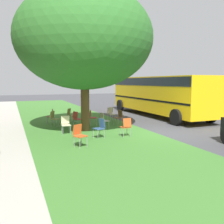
{
  "coord_description": "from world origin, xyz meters",
  "views": [
    {
      "loc": [
        -10.65,
        6.79,
        2.53
      ],
      "look_at": [
        1.97,
        1.69,
        0.88
      ],
      "focal_mm": 40.33,
      "sensor_mm": 36.0,
      "label": 1
    }
  ],
  "objects_px": {
    "street_tree": "(84,39)",
    "chair_10": "(71,114)",
    "chair_2": "(77,118)",
    "school_bus": "(158,92)",
    "chair_3": "(92,116)",
    "chair_8": "(66,123)",
    "chair_5": "(100,127)",
    "chair_7": "(51,115)",
    "chair_6": "(54,118)",
    "chair_11": "(126,126)",
    "chair_4": "(103,119)",
    "chair_0": "(79,134)",
    "chair_1": "(119,116)",
    "chair_9": "(111,113)"
  },
  "relations": [
    {
      "from": "street_tree",
      "to": "chair_10",
      "type": "height_order",
      "value": "street_tree"
    },
    {
      "from": "chair_2",
      "to": "chair_10",
      "type": "bearing_deg",
      "value": -0.9
    },
    {
      "from": "chair_10",
      "to": "school_bus",
      "type": "bearing_deg",
      "value": -84.36
    },
    {
      "from": "chair_3",
      "to": "chair_8",
      "type": "xyz_separation_m",
      "value": [
        -1.89,
        1.93,
        0.0
      ]
    },
    {
      "from": "chair_5",
      "to": "school_bus",
      "type": "relative_size",
      "value": 0.08
    },
    {
      "from": "chair_8",
      "to": "chair_10",
      "type": "height_order",
      "value": "same"
    },
    {
      "from": "chair_7",
      "to": "chair_6",
      "type": "bearing_deg",
      "value": 179.25
    },
    {
      "from": "chair_3",
      "to": "school_bus",
      "type": "relative_size",
      "value": 0.08
    },
    {
      "from": "school_bus",
      "to": "chair_11",
      "type": "bearing_deg",
      "value": 137.09
    },
    {
      "from": "chair_4",
      "to": "chair_6",
      "type": "xyz_separation_m",
      "value": [
        1.7,
        2.34,
        0.0
      ]
    },
    {
      "from": "chair_0",
      "to": "chair_4",
      "type": "xyz_separation_m",
      "value": [
        3.16,
        -2.15,
        0.0
      ]
    },
    {
      "from": "chair_0",
      "to": "chair_7",
      "type": "height_order",
      "value": "same"
    },
    {
      "from": "chair_8",
      "to": "chair_10",
      "type": "xyz_separation_m",
      "value": [
        3.28,
        -0.98,
        0.0
      ]
    },
    {
      "from": "chair_1",
      "to": "chair_9",
      "type": "distance_m",
      "value": 1.59
    },
    {
      "from": "chair_7",
      "to": "chair_9",
      "type": "height_order",
      "value": "same"
    },
    {
      "from": "chair_0",
      "to": "chair_4",
      "type": "bearing_deg",
      "value": -34.18
    },
    {
      "from": "chair_4",
      "to": "chair_6",
      "type": "height_order",
      "value": "same"
    },
    {
      "from": "chair_9",
      "to": "chair_11",
      "type": "bearing_deg",
      "value": 166.57
    },
    {
      "from": "chair_4",
      "to": "chair_11",
      "type": "relative_size",
      "value": 1.0
    },
    {
      "from": "chair_4",
      "to": "chair_9",
      "type": "distance_m",
      "value": 2.82
    },
    {
      "from": "chair_6",
      "to": "chair_7",
      "type": "height_order",
      "value": "same"
    },
    {
      "from": "school_bus",
      "to": "street_tree",
      "type": "bearing_deg",
      "value": 118.13
    },
    {
      "from": "chair_8",
      "to": "chair_0",
      "type": "bearing_deg",
      "value": 179.55
    },
    {
      "from": "chair_10",
      "to": "school_bus",
      "type": "height_order",
      "value": "school_bus"
    },
    {
      "from": "chair_3",
      "to": "chair_6",
      "type": "xyz_separation_m",
      "value": [
        0.31,
        2.14,
        0.0
      ]
    },
    {
      "from": "chair_2",
      "to": "chair_6",
      "type": "relative_size",
      "value": 1.0
    },
    {
      "from": "street_tree",
      "to": "chair_7",
      "type": "height_order",
      "value": "street_tree"
    },
    {
      "from": "chair_5",
      "to": "chair_11",
      "type": "xyz_separation_m",
      "value": [
        -0.2,
        -1.2,
        0.0
      ]
    },
    {
      "from": "chair_2",
      "to": "chair_5",
      "type": "height_order",
      "value": "same"
    },
    {
      "from": "chair_6",
      "to": "chair_5",
      "type": "bearing_deg",
      "value": -158.52
    },
    {
      "from": "chair_6",
      "to": "chair_7",
      "type": "relative_size",
      "value": 1.0
    },
    {
      "from": "chair_7",
      "to": "chair_8",
      "type": "xyz_separation_m",
      "value": [
        -3.35,
        -0.19,
        0.0
      ]
    },
    {
      "from": "chair_3",
      "to": "school_bus",
      "type": "distance_m",
      "value": 6.23
    },
    {
      "from": "street_tree",
      "to": "chair_1",
      "type": "relative_size",
      "value": 8.14
    },
    {
      "from": "chair_0",
      "to": "chair_3",
      "type": "relative_size",
      "value": 1.0
    },
    {
      "from": "chair_2",
      "to": "chair_8",
      "type": "distance_m",
      "value": 1.87
    },
    {
      "from": "chair_1",
      "to": "chair_5",
      "type": "bearing_deg",
      "value": 142.74
    },
    {
      "from": "chair_2",
      "to": "chair_8",
      "type": "height_order",
      "value": "same"
    },
    {
      "from": "chair_5",
      "to": "school_bus",
      "type": "distance_m",
      "value": 8.51
    },
    {
      "from": "chair_6",
      "to": "chair_8",
      "type": "bearing_deg",
      "value": -174.59
    },
    {
      "from": "chair_3",
      "to": "chair_8",
      "type": "height_order",
      "value": "same"
    },
    {
      "from": "chair_5",
      "to": "chair_8",
      "type": "relative_size",
      "value": 1.0
    },
    {
      "from": "chair_4",
      "to": "chair_10",
      "type": "relative_size",
      "value": 1.0
    },
    {
      "from": "chair_3",
      "to": "chair_7",
      "type": "relative_size",
      "value": 1.0
    },
    {
      "from": "chair_9",
      "to": "chair_10",
      "type": "height_order",
      "value": "same"
    },
    {
      "from": "street_tree",
      "to": "chair_5",
      "type": "bearing_deg",
      "value": -176.02
    },
    {
      "from": "chair_2",
      "to": "chair_11",
      "type": "height_order",
      "value": "same"
    },
    {
      "from": "chair_0",
      "to": "chair_2",
      "type": "distance_m",
      "value": 4.38
    },
    {
      "from": "chair_5",
      "to": "street_tree",
      "type": "bearing_deg",
      "value": 3.98
    },
    {
      "from": "chair_3",
      "to": "chair_11",
      "type": "xyz_separation_m",
      "value": [
        -3.58,
        -0.51,
        0.0
      ]
    }
  ]
}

